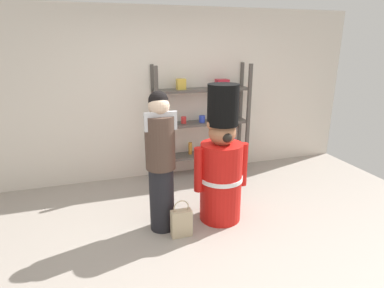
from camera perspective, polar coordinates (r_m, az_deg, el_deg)
The scene contains 6 objects.
ground_plane at distance 3.62m, azimuth 4.07°, elevation -17.63°, with size 6.40×6.40×0.00m, color #9E9389.
back_wall at distance 5.13m, azimuth -4.78°, elevation 8.73°, with size 6.40×0.12×2.60m, color silver.
merchandise_shelf at distance 5.15m, azimuth 1.79°, elevation 4.14°, with size 1.54×0.35×1.77m.
teddy_bear_guard at distance 3.82m, azimuth 5.22°, elevation -3.69°, with size 0.67×0.52×1.65m.
person_shopper at distance 3.56m, azimuth -5.59°, elevation -2.88°, with size 0.35×0.33×1.61m.
shopping_bag at distance 3.70m, azimuth -1.90°, elevation -13.75°, with size 0.23×0.11×0.44m.
Camera 1 is at (-1.13, -2.74, 2.09)m, focal length 30.06 mm.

